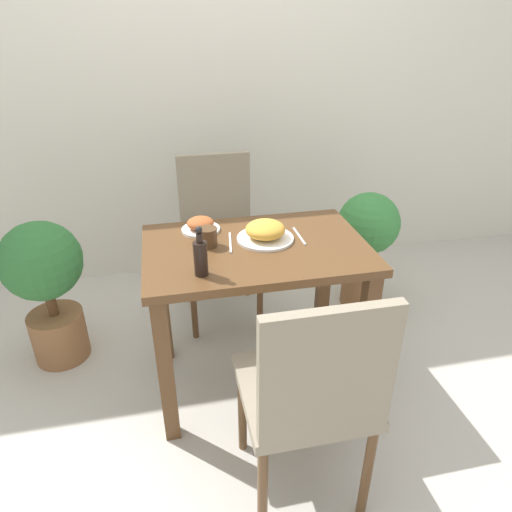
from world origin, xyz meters
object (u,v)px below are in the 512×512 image
Objects in this scene: chair_far at (218,229)px; chair_near at (312,392)px; side_plate at (201,225)px; drink_cup at (208,237)px; potted_plant_left at (46,281)px; food_plate at (265,232)px; potted_plant_right at (367,239)px; sauce_bottle at (201,256)px.

chair_near is at bearing -84.70° from chair_far.
side_plate is 0.15m from drink_cup.
side_plate is 0.82m from potted_plant_left.
chair_near reaches higher than potted_plant_left.
chair_far is at bearing 78.92° from drink_cup.
food_plate is at bearing -78.22° from chair_far.
chair_near is 1.37m from potted_plant_right.
potted_plant_left is at bearing 165.91° from side_plate.
potted_plant_right is (1.01, 0.71, -0.37)m from sauce_bottle.
side_plate is (-0.25, 0.83, 0.23)m from chair_near.
drink_cup is 0.11× the size of potted_plant_right.
sauce_bottle is 1.29m from potted_plant_right.
potted_plant_left is (-0.99, 1.02, -0.07)m from chair_near.
side_plate is at bearing -161.11° from potted_plant_right.
food_plate is 0.34× the size of potted_plant_right.
chair_far is 0.91m from potted_plant_left.
drink_cup is (0.01, -0.15, 0.01)m from side_plate.
food_plate is 0.38m from sauce_bottle.
sauce_bottle is 0.97m from potted_plant_left.
chair_near is 3.79× the size of food_plate.
chair_far is 1.30× the size of potted_plant_right.
chair_far is at bearing 78.53° from sauce_bottle.
side_plate is (-0.26, 0.15, -0.01)m from food_plate.
side_plate is at bearing 150.29° from food_plate.
potted_plant_right is at bearing 33.89° from food_plate.
chair_far is at bearing -84.70° from chair_near.
sauce_bottle is 0.28× the size of potted_plant_right.
sauce_bottle reaches higher than potted_plant_right.
chair_near is 0.60m from sauce_bottle.
chair_near reaches higher than side_plate.
chair_near reaches higher than potted_plant_right.
side_plate is 2.14× the size of drink_cup.
side_plate is at bearing -73.15° from chair_near.
food_plate is 3.05× the size of drink_cup.
food_plate reaches higher than potted_plant_left.
chair_near is 1.29m from chair_far.
side_plate is 0.23× the size of potted_plant_left.
food_plate is 0.92m from potted_plant_right.
side_plate is 0.24× the size of potted_plant_right.
drink_cup reaches higher than side_plate.
drink_cup is (-0.24, 0.68, 0.25)m from chair_near.
food_plate is 1.24× the size of sauce_bottle.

